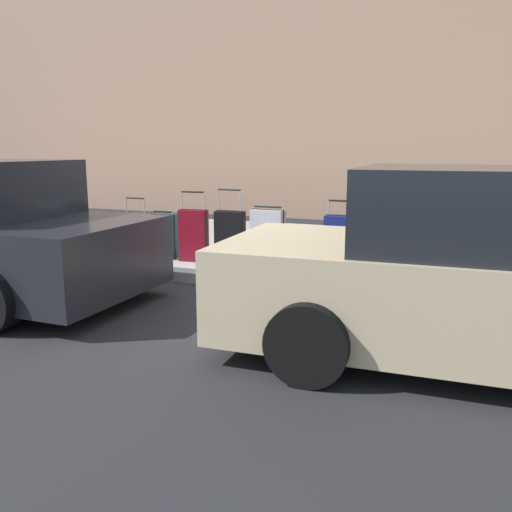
{
  "coord_description": "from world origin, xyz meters",
  "views": [
    {
      "loc": [
        -3.18,
        5.98,
        1.75
      ],
      "look_at": [
        -0.9,
        0.27,
        0.5
      ],
      "focal_mm": 37.39,
      "sensor_mm": 36.0,
      "label": 1
    }
  ],
  "objects_px": {
    "suitcase_olive_2": "(380,252)",
    "suitcase_olive_9": "(137,235)",
    "suitcase_black_6": "(230,237)",
    "suitcase_silver_5": "(268,238)",
    "bollard_post": "(43,221)",
    "suitcase_navy_3": "(340,245)",
    "suitcase_teal_8": "(163,236)",
    "fire_hydrant": "(83,225)",
    "suitcase_red_4": "(305,249)",
    "suitcase_maroon_7": "(194,235)",
    "suitcase_teal_1": "(424,259)",
    "suitcase_maroon_0": "(474,259)"
  },
  "relations": [
    {
      "from": "suitcase_olive_2",
      "to": "suitcase_black_6",
      "type": "distance_m",
      "value": 2.12
    },
    {
      "from": "suitcase_olive_2",
      "to": "suitcase_red_4",
      "type": "bearing_deg",
      "value": -4.03
    },
    {
      "from": "suitcase_navy_3",
      "to": "suitcase_silver_5",
      "type": "bearing_deg",
      "value": -6.41
    },
    {
      "from": "suitcase_black_6",
      "to": "suitcase_teal_8",
      "type": "relative_size",
      "value": 1.48
    },
    {
      "from": "suitcase_navy_3",
      "to": "bollard_post",
      "type": "xyz_separation_m",
      "value": [
        4.82,
        0.09,
        0.08
      ]
    },
    {
      "from": "suitcase_olive_9",
      "to": "fire_hydrant",
      "type": "relative_size",
      "value": 1.12
    },
    {
      "from": "suitcase_silver_5",
      "to": "suitcase_olive_9",
      "type": "height_order",
      "value": "suitcase_olive_9"
    },
    {
      "from": "suitcase_black_6",
      "to": "suitcase_olive_9",
      "type": "height_order",
      "value": "suitcase_black_6"
    },
    {
      "from": "suitcase_navy_3",
      "to": "suitcase_teal_8",
      "type": "height_order",
      "value": "suitcase_navy_3"
    },
    {
      "from": "suitcase_navy_3",
      "to": "suitcase_maroon_7",
      "type": "distance_m",
      "value": 2.14
    },
    {
      "from": "suitcase_olive_2",
      "to": "bollard_post",
      "type": "relative_size",
      "value": 0.75
    },
    {
      "from": "suitcase_teal_1",
      "to": "suitcase_maroon_7",
      "type": "xyz_separation_m",
      "value": [
        3.18,
        0.1,
        0.12
      ]
    },
    {
      "from": "bollard_post",
      "to": "suitcase_navy_3",
      "type": "bearing_deg",
      "value": -178.94
    },
    {
      "from": "fire_hydrant",
      "to": "suitcase_olive_9",
      "type": "bearing_deg",
      "value": 179.98
    },
    {
      "from": "suitcase_teal_1",
      "to": "suitcase_navy_3",
      "type": "relative_size",
      "value": 0.73
    },
    {
      "from": "suitcase_black_6",
      "to": "fire_hydrant",
      "type": "xyz_separation_m",
      "value": [
        2.55,
        0.03,
        0.04
      ]
    },
    {
      "from": "suitcase_maroon_0",
      "to": "suitcase_black_6",
      "type": "distance_m",
      "value": 3.22
    },
    {
      "from": "suitcase_teal_8",
      "to": "fire_hydrant",
      "type": "height_order",
      "value": "fire_hydrant"
    },
    {
      "from": "suitcase_red_4",
      "to": "suitcase_olive_9",
      "type": "distance_m",
      "value": 2.65
    },
    {
      "from": "suitcase_black_6",
      "to": "fire_hydrant",
      "type": "height_order",
      "value": "suitcase_black_6"
    },
    {
      "from": "suitcase_navy_3",
      "to": "fire_hydrant",
      "type": "relative_size",
      "value": 1.22
    },
    {
      "from": "fire_hydrant",
      "to": "suitcase_silver_5",
      "type": "bearing_deg",
      "value": -178.96
    },
    {
      "from": "suitcase_black_6",
      "to": "suitcase_teal_8",
      "type": "distance_m",
      "value": 1.05
    },
    {
      "from": "suitcase_maroon_7",
      "to": "fire_hydrant",
      "type": "relative_size",
      "value": 1.28
    },
    {
      "from": "suitcase_olive_2",
      "to": "suitcase_maroon_7",
      "type": "height_order",
      "value": "suitcase_maroon_7"
    },
    {
      "from": "suitcase_olive_2",
      "to": "suitcase_olive_9",
      "type": "xyz_separation_m",
      "value": [
        3.67,
        -0.04,
        -0.0
      ]
    },
    {
      "from": "suitcase_navy_3",
      "to": "suitcase_maroon_7",
      "type": "relative_size",
      "value": 0.95
    },
    {
      "from": "suitcase_maroon_0",
      "to": "suitcase_navy_3",
      "type": "relative_size",
      "value": 0.87
    },
    {
      "from": "suitcase_red_4",
      "to": "suitcase_olive_2",
      "type": "bearing_deg",
      "value": 175.97
    },
    {
      "from": "suitcase_black_6",
      "to": "suitcase_maroon_7",
      "type": "bearing_deg",
      "value": 9.9
    },
    {
      "from": "suitcase_teal_1",
      "to": "suitcase_olive_2",
      "type": "height_order",
      "value": "suitcase_teal_1"
    },
    {
      "from": "suitcase_silver_5",
      "to": "suitcase_olive_9",
      "type": "bearing_deg",
      "value": 1.55
    },
    {
      "from": "suitcase_olive_2",
      "to": "fire_hydrant",
      "type": "height_order",
      "value": "fire_hydrant"
    },
    {
      "from": "suitcase_red_4",
      "to": "bollard_post",
      "type": "bearing_deg",
      "value": 2.46
    },
    {
      "from": "suitcase_maroon_0",
      "to": "suitcase_teal_8",
      "type": "relative_size",
      "value": 1.18
    },
    {
      "from": "suitcase_olive_2",
      "to": "suitcase_red_4",
      "type": "xyz_separation_m",
      "value": [
        1.02,
        -0.07,
        -0.05
      ]
    },
    {
      "from": "suitcase_black_6",
      "to": "fire_hydrant",
      "type": "bearing_deg",
      "value": 0.63
    },
    {
      "from": "suitcase_olive_2",
      "to": "suitcase_teal_8",
      "type": "bearing_deg",
      "value": 0.23
    },
    {
      "from": "suitcase_maroon_0",
      "to": "suitcase_maroon_7",
      "type": "height_order",
      "value": "suitcase_maroon_7"
    },
    {
      "from": "suitcase_maroon_0",
      "to": "suitcase_teal_1",
      "type": "bearing_deg",
      "value": 3.11
    },
    {
      "from": "suitcase_olive_2",
      "to": "fire_hydrant",
      "type": "xyz_separation_m",
      "value": [
        4.67,
        -0.04,
        0.09
      ]
    },
    {
      "from": "suitcase_red_4",
      "to": "bollard_post",
      "type": "xyz_separation_m",
      "value": [
        4.32,
        0.19,
        0.19
      ]
    },
    {
      "from": "suitcase_maroon_7",
      "to": "suitcase_teal_8",
      "type": "bearing_deg",
      "value": -1.78
    },
    {
      "from": "suitcase_navy_3",
      "to": "suitcase_teal_8",
      "type": "distance_m",
      "value": 2.65
    },
    {
      "from": "suitcase_olive_2",
      "to": "suitcase_navy_3",
      "type": "bearing_deg",
      "value": 2.69
    },
    {
      "from": "bollard_post",
      "to": "fire_hydrant",
      "type": "bearing_deg",
      "value": -167.3
    },
    {
      "from": "suitcase_black_6",
      "to": "suitcase_maroon_7",
      "type": "distance_m",
      "value": 0.54
    },
    {
      "from": "suitcase_navy_3",
      "to": "bollard_post",
      "type": "height_order",
      "value": "suitcase_navy_3"
    },
    {
      "from": "suitcase_olive_2",
      "to": "bollard_post",
      "type": "bearing_deg",
      "value": 1.22
    },
    {
      "from": "suitcase_black_6",
      "to": "suitcase_silver_5",
      "type": "bearing_deg",
      "value": -177.1
    }
  ]
}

